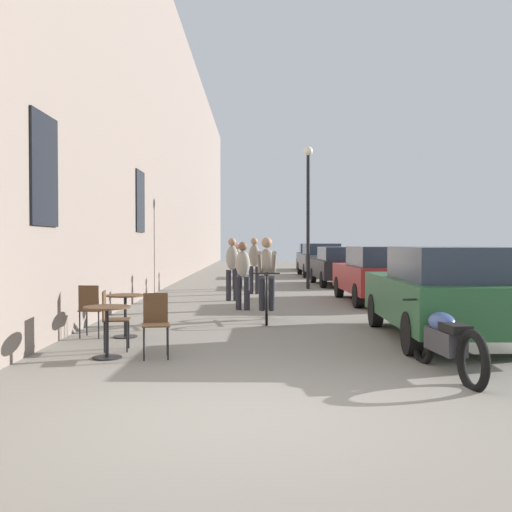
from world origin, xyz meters
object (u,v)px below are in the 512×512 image
(cafe_table_mid, at_px, (127,306))
(pedestrian_far, at_px, (256,262))
(parked_motorcycle, at_px, (448,341))
(cafe_chair_near_toward_wall, at_px, (113,316))
(pedestrian_near, at_px, (244,272))
(parked_car_third, at_px, (340,265))
(cafe_chair_mid_toward_street, at_px, (93,307))
(pedestrian_mid, at_px, (234,265))
(parked_car_fifth, at_px, (315,256))
(cafe_table_near, at_px, (109,321))
(parked_car_fourth, at_px, (322,259))
(cyclist_on_bicycle, at_px, (268,281))
(pedestrian_furthest, at_px, (239,263))
(parked_car_second, at_px, (380,274))
(cafe_chair_near_toward_street, at_px, (157,320))
(street_lamp, at_px, (310,199))
(parked_car_nearest, at_px, (445,292))

(cafe_table_mid, relative_size, pedestrian_far, 0.41)
(cafe_table_mid, bearing_deg, parked_motorcycle, -31.69)
(cafe_chair_near_toward_wall, relative_size, pedestrian_near, 0.55)
(parked_car_third, bearing_deg, cafe_chair_mid_toward_street, -115.89)
(pedestrian_mid, bearing_deg, cafe_table_mid, -104.07)
(cafe_chair_near_toward_wall, distance_m, parked_car_fifth, 25.96)
(cafe_table_near, xyz_separation_m, cafe_table_mid, (-0.15, 1.81, 0.00))
(parked_car_fourth, bearing_deg, cafe_table_near, -104.45)
(parked_car_fourth, distance_m, parked_motorcycle, 20.80)
(cafe_table_near, xyz_separation_m, cyclist_on_bicycle, (2.28, 3.92, 0.29))
(cafe_table_mid, bearing_deg, pedestrian_near, 64.60)
(parked_car_fifth, bearing_deg, pedestrian_furthest, -106.08)
(parked_car_fourth, bearing_deg, cafe_chair_mid_toward_street, -107.83)
(cyclist_on_bicycle, height_order, pedestrian_furthest, cyclist_on_bicycle)
(cafe_chair_mid_toward_street, distance_m, pedestrian_near, 4.77)
(parked_car_second, xyz_separation_m, parked_car_third, (-0.17, 6.28, -0.03))
(parked_car_fourth, bearing_deg, cafe_chair_near_toward_wall, -105.07)
(cafe_chair_near_toward_street, distance_m, pedestrian_mid, 7.99)
(cafe_chair_near_toward_wall, relative_size, pedestrian_mid, 0.52)
(cyclist_on_bicycle, relative_size, street_lamp, 0.36)
(cafe_chair_near_toward_wall, bearing_deg, pedestrian_near, 70.80)
(parked_car_third, bearing_deg, pedestrian_far, -130.75)
(parked_car_nearest, bearing_deg, parked_car_fourth, 90.05)
(pedestrian_furthest, distance_m, street_lamp, 3.30)
(cafe_table_near, relative_size, pedestrian_furthest, 0.45)
(parked_car_fourth, bearing_deg, cyclist_on_bicycle, -100.07)
(cafe_table_mid, bearing_deg, parked_car_fourth, 73.73)
(cafe_chair_mid_toward_street, relative_size, parked_car_nearest, 0.20)
(parked_car_nearest, relative_size, parked_car_fourth, 0.99)
(cafe_table_mid, relative_size, parked_car_second, 0.17)
(parked_car_fourth, xyz_separation_m, parked_motorcycle, (-0.73, -20.79, -0.40))
(cafe_chair_near_toward_street, relative_size, cafe_chair_mid_toward_street, 1.00)
(cafe_table_mid, relative_size, pedestrian_near, 0.44)
(cafe_chair_near_toward_street, bearing_deg, pedestrian_near, 79.26)
(parked_car_nearest, bearing_deg, parked_motorcycle, -106.77)
(cafe_table_near, relative_size, pedestrian_near, 0.44)
(pedestrian_far, bearing_deg, cafe_table_near, -101.20)
(parked_car_nearest, xyz_separation_m, parked_car_fifth, (0.25, 24.46, -0.00))
(cafe_chair_near_toward_street, xyz_separation_m, parked_car_second, (4.66, 7.46, 0.26))
(cafe_table_mid, bearing_deg, parked_car_nearest, -3.51)
(cafe_table_near, distance_m, pedestrian_near, 6.08)
(cafe_chair_near_toward_wall, distance_m, cyclist_on_bicycle, 4.11)
(cafe_chair_near_toward_street, distance_m, pedestrian_furthest, 12.21)
(pedestrian_far, distance_m, parked_car_second, 4.23)
(cyclist_on_bicycle, bearing_deg, parked_car_nearest, -40.60)
(pedestrian_near, xyz_separation_m, pedestrian_furthest, (-0.33, 6.44, -0.02))
(cafe_table_near, relative_size, pedestrian_mid, 0.42)
(parked_car_third, height_order, parked_car_fifth, parked_car_fifth)
(cyclist_on_bicycle, relative_size, parked_motorcycle, 0.82)
(pedestrian_near, bearing_deg, parked_car_nearest, -52.06)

